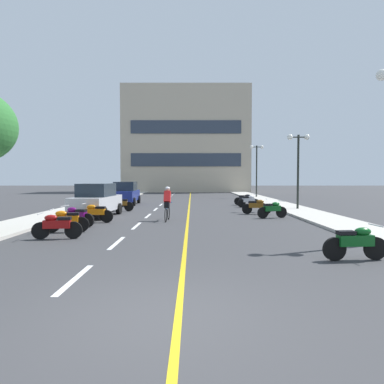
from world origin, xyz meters
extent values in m
plane|color=#38383A|center=(0.00, 21.00, 0.00)|extent=(140.00, 140.00, 0.00)
cube|color=#B7B2A8|center=(-7.20, 24.00, 0.06)|extent=(2.40, 72.00, 0.12)
cube|color=#B7B2A8|center=(7.20, 24.00, 0.06)|extent=(2.40, 72.00, 0.12)
cube|color=silver|center=(-2.00, 2.00, 0.00)|extent=(0.14, 2.20, 0.01)
cube|color=silver|center=(-2.00, 6.00, 0.00)|extent=(0.14, 2.20, 0.01)
cube|color=silver|center=(-2.00, 10.00, 0.00)|extent=(0.14, 2.20, 0.01)
cube|color=silver|center=(-2.00, 14.00, 0.00)|extent=(0.14, 2.20, 0.01)
cube|color=silver|center=(-2.00, 18.00, 0.00)|extent=(0.14, 2.20, 0.01)
cube|color=silver|center=(-2.00, 22.00, 0.00)|extent=(0.14, 2.20, 0.01)
cube|color=silver|center=(-2.00, 26.00, 0.00)|extent=(0.14, 2.20, 0.01)
cube|color=silver|center=(-2.00, 30.00, 0.00)|extent=(0.14, 2.20, 0.01)
cube|color=silver|center=(-2.00, 34.00, 0.00)|extent=(0.14, 2.20, 0.01)
cube|color=silver|center=(-2.00, 38.00, 0.00)|extent=(0.14, 2.20, 0.01)
cube|color=silver|center=(-2.00, 42.00, 0.00)|extent=(0.14, 2.20, 0.01)
cube|color=silver|center=(-2.00, 46.00, 0.00)|extent=(0.14, 2.20, 0.01)
cube|color=gold|center=(0.25, 24.00, 0.00)|extent=(0.12, 66.00, 0.01)
cube|color=#BCAD93|center=(-0.42, 48.55, 7.95)|extent=(19.12, 7.10, 15.89)
cube|color=#2D3847|center=(-0.42, 44.95, 4.77)|extent=(16.06, 0.10, 1.91)
cube|color=#2D3847|center=(-0.42, 44.95, 9.54)|extent=(16.06, 0.10, 1.91)
sphere|color=white|center=(6.55, 6.00, 5.42)|extent=(0.36, 0.36, 0.36)
cylinder|color=black|center=(7.39, 17.29, 2.52)|extent=(0.14, 0.14, 4.81)
cylinder|color=black|center=(7.39, 17.29, 4.78)|extent=(1.10, 0.08, 0.08)
sphere|color=white|center=(6.84, 17.29, 4.78)|extent=(0.36, 0.36, 0.36)
sphere|color=white|center=(7.94, 17.29, 4.78)|extent=(0.36, 0.36, 0.36)
cylinder|color=black|center=(7.37, 31.58, 2.85)|extent=(0.14, 0.14, 5.46)
cylinder|color=black|center=(7.37, 31.58, 5.43)|extent=(1.10, 0.08, 0.08)
sphere|color=white|center=(6.82, 31.58, 5.43)|extent=(0.36, 0.36, 0.36)
sphere|color=white|center=(7.92, 31.58, 5.43)|extent=(0.36, 0.36, 0.36)
cylinder|color=black|center=(-5.53, 15.06, 0.32)|extent=(0.26, 0.65, 0.64)
cylinder|color=black|center=(-3.83, 14.95, 0.32)|extent=(0.26, 0.65, 0.64)
cylinder|color=black|center=(-5.71, 12.27, 0.32)|extent=(0.26, 0.65, 0.64)
cylinder|color=black|center=(-4.01, 12.16, 0.32)|extent=(0.26, 0.65, 0.64)
cube|color=#B7B7BC|center=(-4.77, 13.61, 0.72)|extent=(1.97, 4.30, 0.80)
cube|color=#1E2833|center=(-4.77, 13.61, 1.47)|extent=(1.70, 2.30, 0.70)
cylinder|color=black|center=(-5.72, 23.60, 0.32)|extent=(0.23, 0.64, 0.64)
cylinder|color=black|center=(-4.02, 23.64, 0.32)|extent=(0.23, 0.64, 0.64)
cylinder|color=black|center=(-5.66, 20.80, 0.32)|extent=(0.23, 0.64, 0.64)
cylinder|color=black|center=(-3.96, 20.84, 0.32)|extent=(0.23, 0.64, 0.64)
cube|color=navy|center=(-4.84, 22.22, 0.72)|extent=(1.78, 4.23, 0.80)
cube|color=#1E2833|center=(-4.84, 22.22, 1.47)|extent=(1.60, 2.23, 0.70)
cylinder|color=black|center=(5.20, 3.68, 0.30)|extent=(0.61, 0.15, 0.60)
cylinder|color=black|center=(4.11, 3.58, 0.30)|extent=(0.61, 0.15, 0.60)
cube|color=#0C4C19|center=(4.66, 3.63, 0.52)|extent=(0.92, 0.36, 0.28)
ellipsoid|color=#0C4C19|center=(4.86, 3.65, 0.74)|extent=(0.46, 0.28, 0.22)
cube|color=black|center=(4.41, 3.61, 0.72)|extent=(0.46, 0.28, 0.10)
cylinder|color=silver|center=(5.20, 3.68, 0.90)|extent=(0.08, 0.60, 0.03)
cylinder|color=black|center=(-4.77, 6.65, 0.30)|extent=(0.61, 0.17, 0.60)
cylinder|color=black|center=(-3.68, 6.78, 0.30)|extent=(0.61, 0.17, 0.60)
cube|color=maroon|center=(-4.22, 6.71, 0.52)|extent=(0.93, 0.38, 0.28)
ellipsoid|color=maroon|center=(-4.42, 6.69, 0.74)|extent=(0.47, 0.29, 0.22)
cube|color=black|center=(-3.98, 6.74, 0.72)|extent=(0.47, 0.29, 0.10)
cylinder|color=silver|center=(-4.77, 6.65, 0.90)|extent=(0.10, 0.60, 0.03)
cylinder|color=black|center=(-4.97, 8.10, 0.30)|extent=(0.61, 0.18, 0.60)
cylinder|color=black|center=(-3.88, 8.24, 0.30)|extent=(0.61, 0.18, 0.60)
cube|color=orange|center=(-4.43, 8.17, 0.52)|extent=(0.93, 0.39, 0.28)
ellipsoid|color=orange|center=(-4.63, 8.14, 0.74)|extent=(0.47, 0.30, 0.22)
cube|color=black|center=(-4.18, 8.20, 0.72)|extent=(0.47, 0.30, 0.10)
cylinder|color=silver|center=(-4.97, 8.10, 0.90)|extent=(0.11, 0.60, 0.03)
cylinder|color=black|center=(-5.10, 9.83, 0.30)|extent=(0.61, 0.24, 0.60)
cylinder|color=black|center=(-4.04, 9.56, 0.30)|extent=(0.61, 0.24, 0.60)
cube|color=#590C59|center=(-4.57, 9.69, 0.52)|extent=(0.94, 0.49, 0.28)
ellipsoid|color=#590C59|center=(-4.76, 9.74, 0.74)|extent=(0.48, 0.34, 0.22)
cube|color=black|center=(-4.33, 9.63, 0.72)|extent=(0.48, 0.34, 0.10)
cylinder|color=silver|center=(-5.10, 9.83, 0.90)|extent=(0.17, 0.59, 0.03)
cylinder|color=black|center=(-4.68, 11.17, 0.30)|extent=(0.61, 0.14, 0.60)
cylinder|color=black|center=(-3.59, 11.09, 0.30)|extent=(0.61, 0.14, 0.60)
cube|color=orange|center=(-4.14, 11.13, 0.52)|extent=(0.92, 0.34, 0.28)
ellipsoid|color=orange|center=(-4.34, 11.15, 0.74)|extent=(0.46, 0.27, 0.22)
cube|color=black|center=(-3.89, 11.11, 0.72)|extent=(0.46, 0.27, 0.10)
cylinder|color=silver|center=(-4.68, 11.17, 0.90)|extent=(0.07, 0.60, 0.03)
cylinder|color=black|center=(5.23, 13.06, 0.30)|extent=(0.60, 0.27, 0.60)
cylinder|color=black|center=(4.17, 12.75, 0.30)|extent=(0.60, 0.27, 0.60)
cube|color=#0C4C19|center=(4.70, 12.91, 0.52)|extent=(0.94, 0.52, 0.28)
ellipsoid|color=#0C4C19|center=(4.89, 12.97, 0.74)|extent=(0.49, 0.35, 0.22)
cube|color=black|center=(4.46, 12.84, 0.72)|extent=(0.49, 0.35, 0.10)
cylinder|color=silver|center=(5.23, 13.06, 0.90)|extent=(0.20, 0.58, 0.03)
cylinder|color=black|center=(4.79, 14.81, 0.30)|extent=(0.61, 0.19, 0.60)
cylinder|color=black|center=(3.70, 14.98, 0.30)|extent=(0.61, 0.19, 0.60)
cube|color=brown|center=(4.25, 14.89, 0.52)|extent=(0.93, 0.42, 0.28)
ellipsoid|color=brown|center=(4.44, 14.86, 0.74)|extent=(0.47, 0.31, 0.22)
cube|color=black|center=(4.00, 14.93, 0.72)|extent=(0.47, 0.31, 0.10)
cylinder|color=silver|center=(4.79, 14.81, 0.90)|extent=(0.13, 0.60, 0.03)
cylinder|color=black|center=(-4.66, 16.61, 0.30)|extent=(0.60, 0.12, 0.60)
cylinder|color=black|center=(-3.56, 16.65, 0.30)|extent=(0.60, 0.12, 0.60)
cube|color=brown|center=(-4.11, 16.63, 0.52)|extent=(0.91, 0.31, 0.28)
ellipsoid|color=brown|center=(-4.31, 16.62, 0.74)|extent=(0.45, 0.26, 0.22)
cube|color=black|center=(-3.86, 16.64, 0.72)|extent=(0.45, 0.26, 0.10)
cylinder|color=silver|center=(-4.66, 16.61, 0.90)|extent=(0.05, 0.60, 0.03)
cylinder|color=black|center=(5.09, 19.78, 0.30)|extent=(0.60, 0.26, 0.60)
cylinder|color=black|center=(4.03, 19.49, 0.30)|extent=(0.60, 0.26, 0.60)
cube|color=#B2B2B7|center=(4.56, 19.64, 0.52)|extent=(0.94, 0.51, 0.28)
ellipsoid|color=#B2B2B7|center=(4.75, 19.69, 0.74)|extent=(0.49, 0.35, 0.22)
cube|color=black|center=(4.32, 19.57, 0.72)|extent=(0.49, 0.35, 0.10)
cylinder|color=silver|center=(5.09, 19.78, 0.90)|extent=(0.19, 0.59, 0.03)
cylinder|color=black|center=(5.10, 21.30, 0.30)|extent=(0.60, 0.30, 0.60)
cylinder|color=black|center=(4.07, 21.67, 0.30)|extent=(0.60, 0.30, 0.60)
cube|color=black|center=(4.59, 21.49, 0.52)|extent=(0.94, 0.57, 0.28)
ellipsoid|color=black|center=(4.77, 21.42, 0.74)|extent=(0.50, 0.37, 0.22)
cube|color=black|center=(4.35, 21.57, 0.72)|extent=(0.50, 0.37, 0.10)
cylinder|color=silver|center=(5.10, 21.30, 0.90)|extent=(0.23, 0.58, 0.03)
torus|color=black|center=(-0.74, 12.35, 0.34)|extent=(0.08, 0.72, 0.72)
torus|color=black|center=(-0.80, 11.30, 0.34)|extent=(0.08, 0.72, 0.72)
cylinder|color=blue|center=(-0.77, 11.80, 0.64)|extent=(0.10, 0.95, 0.04)
cube|color=black|center=(-0.78, 11.65, 0.86)|extent=(0.11, 0.21, 0.06)
cylinder|color=blue|center=(-0.74, 12.25, 0.89)|extent=(0.42, 0.05, 0.03)
cube|color=black|center=(-0.77, 11.70, 0.79)|extent=(0.26, 0.37, 0.28)
cube|color=red|center=(-0.77, 11.85, 1.19)|extent=(0.35, 0.47, 0.61)
sphere|color=tan|center=(-0.76, 11.98, 1.54)|extent=(0.20, 0.20, 0.20)
ellipsoid|color=white|center=(-0.76, 11.98, 1.61)|extent=(0.24, 0.26, 0.16)
camera|label=1|loc=(0.46, -5.12, 2.12)|focal=32.10mm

